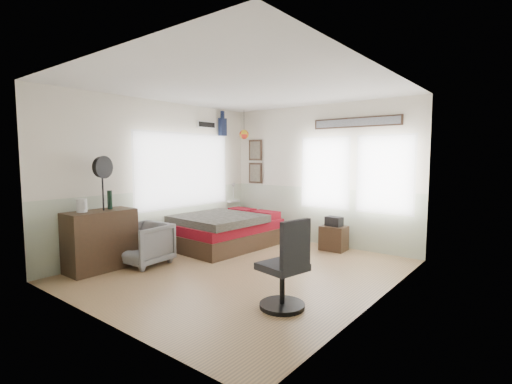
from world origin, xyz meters
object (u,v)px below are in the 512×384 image
bed (226,231)px  task_chair (286,273)px  dresser (101,240)px  armchair (144,244)px  nightstand (334,238)px

bed → task_chair: (2.53, -1.74, 0.12)m
dresser → task_chair: task_chair is taller
armchair → bed: bearing=79.1°
armchair → nightstand: armchair is taller
dresser → armchair: 0.64m
armchair → nightstand: bearing=50.1°
bed → armchair: (-0.20, -1.68, 0.03)m
bed → dresser: 2.30m
dresser → nightstand: (2.23, 3.25, -0.23)m
nightstand → task_chair: size_ratio=0.43×
nightstand → task_chair: (0.79, -2.76, 0.20)m
bed → task_chair: size_ratio=1.96×
nightstand → bed: bearing=-151.9°
bed → dresser: bearing=-99.2°
dresser → task_chair: 3.06m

